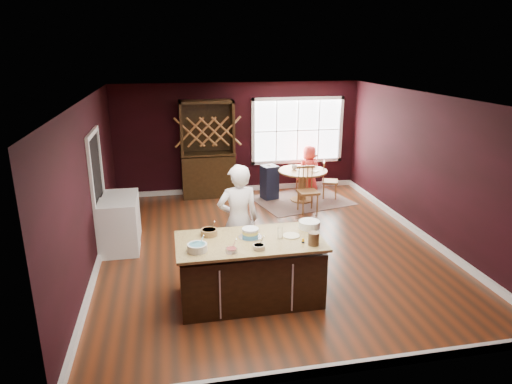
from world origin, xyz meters
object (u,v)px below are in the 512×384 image
Objects in this scene: baker at (238,221)px; chair_north at (306,173)px; kitchen_island at (250,271)px; dining_table at (302,179)px; layer_cake at (250,233)px; chair_south at (308,190)px; dryer at (122,216)px; chair_east at (330,180)px; seated_woman at (309,170)px; washer at (119,227)px; toddler at (268,166)px; hutch at (208,150)px; high_chair at (269,182)px.

chair_north is at bearing -124.69° from baker.
kitchen_island is 1.80× the size of dining_table.
layer_cake is 0.32× the size of chair_south.
chair_north is 1.07× the size of dryer.
seated_woman is at bearing 63.76° from chair_east.
baker is 1.88× the size of chair_north.
kitchen_island is at bearing -45.32° from washer.
washer is (-1.99, 1.90, -0.52)m from layer_cake.
dryer is (-3.23, -1.85, -0.36)m from toddler.
baker is 4.14m from hutch.
kitchen_island reaches higher than high_chair.
seated_woman reaches higher than dryer.
chair_north is 0.27m from seated_woman.
kitchen_island is 5.18m from seated_woman.
chair_south is at bearing -97.56° from dining_table.
toddler is at bearing 37.63° from washer.
seated_woman is at bearing 31.51° from washer.
baker reaches higher than dining_table.
baker is (-2.05, -3.33, 0.37)m from dining_table.
hutch is (-0.08, 4.13, 0.26)m from baker.
kitchen_island is 2.27× the size of dryer.
toddler and washer have the same top height.
washer reaches higher than chair_east.
layer_cake reaches higher than kitchen_island.
high_chair is at bearing -114.58° from baker.
toddler is at bearing 98.77° from chair_east.
chair_north is 1.17m from toddler.
chair_north is at bearing -103.60° from seated_woman.
layer_cake is 1.28× the size of toddler.
chair_south is 1.20× the size of high_chair.
chair_east is 0.75× the size of seated_woman.
dryer is at bearing 126.80° from kitchen_island.
layer_cake is at bearing -116.19° from dining_table.
dining_table is 4.53m from layer_cake.
layer_cake is 4.57m from toddler.
toddler is (1.24, 4.39, -0.18)m from layer_cake.
hutch reaches higher than dryer.
hutch is (-2.03, 1.58, 0.65)m from chair_south.
layer_cake is at bearing -105.74° from toddler.
washer reaches higher than high_chair.
layer_cake is 2.80m from washer.
seated_woman is 1.43× the size of high_chair.
seated_woman is 5.04m from washer.
kitchen_island reaches higher than chair_east.
baker is 1.92× the size of washer.
hutch reaches higher than dining_table.
layer_cake is 0.35× the size of washer.
kitchen_island is at bearing 38.94° from chair_north.
hutch is 3.04m from dryer.
layer_cake is 0.37× the size of dryer.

